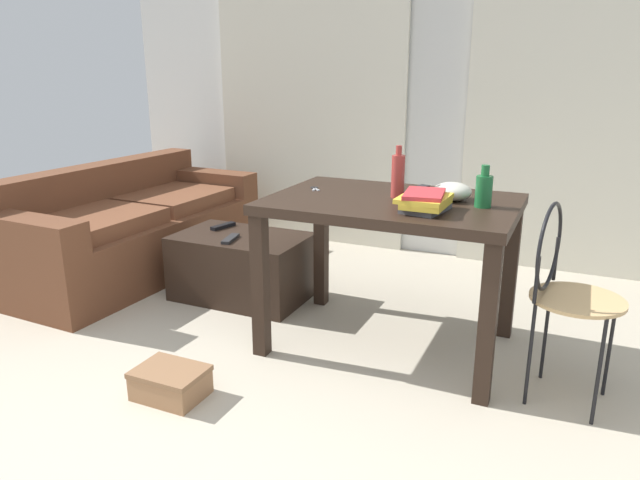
{
  "coord_description": "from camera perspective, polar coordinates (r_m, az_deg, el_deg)",
  "views": [
    {
      "loc": [
        1.03,
        -1.23,
        1.39
      ],
      "look_at": [
        -0.32,
        1.73,
        0.43
      ],
      "focal_mm": 32.86,
      "sensor_mm": 36.0,
      "label": 1
    }
  ],
  "objects": [
    {
      "name": "bottle_near",
      "position": [
        2.89,
        7.6,
        6.26
      ],
      "size": [
        0.06,
        0.06,
        0.25
      ],
      "color": "#99332D",
      "rests_on": "craft_table"
    },
    {
      "name": "couch",
      "position": [
        4.32,
        -18.03,
        0.97
      ],
      "size": [
        0.91,
        1.93,
        0.73
      ],
      "color": "brown",
      "rests_on": "ground"
    },
    {
      "name": "scissors",
      "position": [
        3.1,
        -0.52,
        5.06
      ],
      "size": [
        0.08,
        0.1,
        0.0
      ],
      "color": "#9EA0A5",
      "rests_on": "craft_table"
    },
    {
      "name": "bottle_far",
      "position": [
        2.77,
        15.67,
        4.71
      ],
      "size": [
        0.08,
        0.08,
        0.19
      ],
      "color": "#195B2D",
      "rests_on": "craft_table"
    },
    {
      "name": "tv_remote_secondary",
      "position": [
        3.79,
        -9.41,
        1.34
      ],
      "size": [
        0.08,
        0.19,
        0.02
      ],
      "primitive_type": "cube",
      "rotation": [
        0.0,
        0.0,
        -0.23
      ],
      "color": "black",
      "rests_on": "coffee_table"
    },
    {
      "name": "bowl",
      "position": [
        2.89,
        12.75,
        4.64
      ],
      "size": [
        0.18,
        0.18,
        0.09
      ],
      "primitive_type": "ellipsoid",
      "color": "beige",
      "rests_on": "craft_table"
    },
    {
      "name": "craft_table",
      "position": [
        2.9,
        6.97,
        1.81
      ],
      "size": [
        1.19,
        0.82,
        0.77
      ],
      "color": "black",
      "rests_on": "ground"
    },
    {
      "name": "tv_remote_primary",
      "position": [
        3.52,
        -8.72,
        0.12
      ],
      "size": [
        0.09,
        0.19,
        0.02
      ],
      "primitive_type": "cube",
      "rotation": [
        0.0,
        0.0,
        0.22
      ],
      "color": "#232326",
      "rests_on": "coffee_table"
    },
    {
      "name": "tv_remote_on_table",
      "position": [
        3.09,
        9.62,
        4.95
      ],
      "size": [
        0.08,
        0.16,
        0.02
      ],
      "primitive_type": "cube",
      "rotation": [
        0.0,
        0.0,
        -0.24
      ],
      "color": "#232326",
      "rests_on": "craft_table"
    },
    {
      "name": "ground_plane",
      "position": [
        2.96,
        1.18,
        -11.51
      ],
      "size": [
        7.54,
        7.54,
        0.0
      ],
      "primitive_type": "plane",
      "color": "#B2A893"
    },
    {
      "name": "curtains",
      "position": [
        4.42,
        11.23,
        12.7
      ],
      "size": [
        3.63,
        0.03,
        2.24
      ],
      "color": "beige",
      "rests_on": "ground"
    },
    {
      "name": "shoebox",
      "position": [
        2.71,
        -14.34,
        -13.3
      ],
      "size": [
        0.3,
        0.23,
        0.13
      ],
      "color": "#996B47",
      "rests_on": "ground"
    },
    {
      "name": "wire_chair",
      "position": [
        2.64,
        22.61,
        -3.58
      ],
      "size": [
        0.38,
        0.4,
        0.86
      ],
      "color": "tan",
      "rests_on": "ground"
    },
    {
      "name": "coffee_table",
      "position": [
        3.67,
        -7.6,
        -2.57
      ],
      "size": [
        0.8,
        0.51,
        0.4
      ],
      "color": "black",
      "rests_on": "ground"
    },
    {
      "name": "wall_back",
      "position": [
        4.5,
        11.57,
        14.05
      ],
      "size": [
        5.32,
        0.1,
        2.45
      ],
      "primitive_type": "cube",
      "color": "silver",
      "rests_on": "ground"
    },
    {
      "name": "book_stack",
      "position": [
        2.64,
        10.19,
        3.73
      ],
      "size": [
        0.21,
        0.27,
        0.09
      ],
      "color": "#4C4C51",
      "rests_on": "craft_table"
    }
  ]
}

